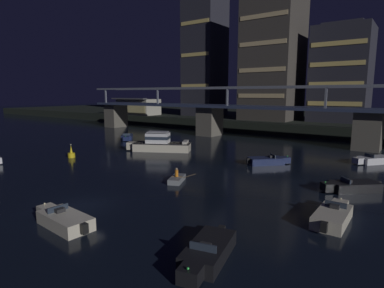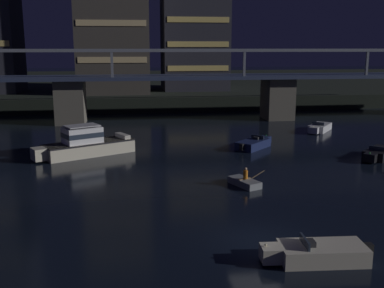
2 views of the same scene
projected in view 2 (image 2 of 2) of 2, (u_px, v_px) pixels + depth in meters
name	position (u px, v px, depth m)	size (l,w,h in m)	color
ground_plane	(257.00, 240.00, 23.35)	(400.00, 400.00, 0.00)	black
far_riverbank	(156.00, 84.00, 107.33)	(240.00, 80.00, 2.20)	black
river_bridge	(177.00, 89.00, 60.16)	(88.23, 6.40, 9.38)	#605B51
tower_west_tall	(112.00, 7.00, 74.67)	(11.38, 13.00, 27.99)	#423D38
tower_central	(194.00, 32.00, 80.43)	(11.14, 10.54, 20.26)	#282833
cabin_cruiser_near_left	(86.00, 144.00, 41.48)	(9.05, 6.12, 2.79)	beige
speedboat_near_right	(319.00, 128.00, 53.45)	(4.09, 4.63, 1.16)	silver
speedboat_far_left	(318.00, 253.00, 20.99)	(5.23, 2.08, 1.16)	beige
speedboat_far_center	(379.00, 154.00, 40.52)	(4.49, 4.28, 1.16)	black
speedboat_far_right	(254.00, 144.00, 44.60)	(4.37, 4.40, 1.16)	#19234C
dinghy_with_paddler	(245.00, 182.00, 32.48)	(2.69, 2.82, 1.36)	gray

